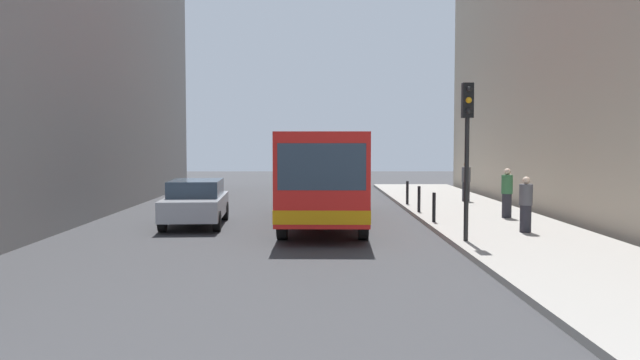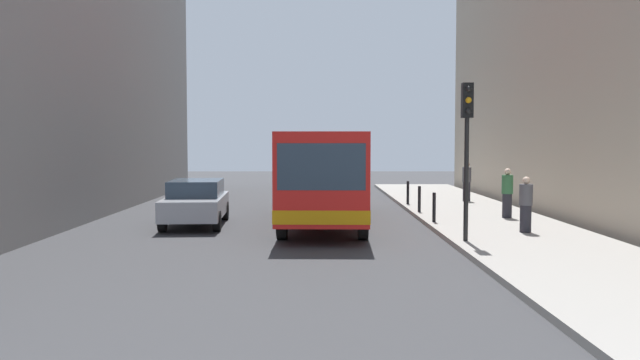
# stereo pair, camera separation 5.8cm
# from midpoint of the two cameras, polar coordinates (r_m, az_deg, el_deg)

# --- Properties ---
(ground_plane) EXTENTS (80.00, 80.00, 0.00)m
(ground_plane) POSITION_cam_midpoint_polar(r_m,az_deg,el_deg) (20.01, 0.58, -4.55)
(ground_plane) COLOR #38383A
(sidewalk) EXTENTS (4.40, 40.00, 0.15)m
(sidewalk) POSITION_cam_midpoint_polar(r_m,az_deg,el_deg) (20.82, 15.65, -4.16)
(sidewalk) COLOR #9E9991
(sidewalk) RESTS_ON ground
(bus) EXTENTS (2.86, 11.09, 3.00)m
(bus) POSITION_cam_midpoint_polar(r_m,az_deg,el_deg) (22.51, 0.33, 0.75)
(bus) COLOR red
(bus) RESTS_ON ground
(car_beside_bus) EXTENTS (2.05, 4.49, 1.48)m
(car_beside_bus) POSITION_cam_midpoint_polar(r_m,az_deg,el_deg) (22.04, -10.66, -1.82)
(car_beside_bus) COLOR #A5A8AD
(car_beside_bus) RESTS_ON ground
(traffic_light) EXTENTS (0.28, 0.33, 4.10)m
(traffic_light) POSITION_cam_midpoint_polar(r_m,az_deg,el_deg) (17.62, 12.41, 4.09)
(traffic_light) COLOR black
(traffic_light) RESTS_ON sidewalk
(bollard_near) EXTENTS (0.11, 0.11, 0.95)m
(bollard_near) POSITION_cam_midpoint_polar(r_m,az_deg,el_deg) (21.68, 9.66, -2.32)
(bollard_near) COLOR black
(bollard_near) RESTS_ON sidewalk
(bollard_mid) EXTENTS (0.11, 0.11, 0.95)m
(bollard_mid) POSITION_cam_midpoint_polar(r_m,az_deg,el_deg) (24.64, 8.41, -1.63)
(bollard_mid) COLOR black
(bollard_mid) RESTS_ON sidewalk
(bollard_far) EXTENTS (0.11, 0.11, 0.95)m
(bollard_far) POSITION_cam_midpoint_polar(r_m,az_deg,el_deg) (27.62, 7.43, -1.08)
(bollard_far) COLOR black
(bollard_far) RESTS_ON sidewalk
(pedestrian_near_signal) EXTENTS (0.38, 0.38, 1.59)m
(pedestrian_near_signal) POSITION_cam_midpoint_polar(r_m,az_deg,el_deg) (19.83, 17.13, -2.04)
(pedestrian_near_signal) COLOR #26262D
(pedestrian_near_signal) RESTS_ON sidewalk
(pedestrian_mid_sidewalk) EXTENTS (0.38, 0.38, 1.68)m
(pedestrian_mid_sidewalk) POSITION_cam_midpoint_polar(r_m,az_deg,el_deg) (23.38, 15.65, -1.09)
(pedestrian_mid_sidewalk) COLOR #26262D
(pedestrian_mid_sidewalk) RESTS_ON sidewalk
(pedestrian_far_sidewalk) EXTENTS (0.38, 0.38, 1.70)m
(pedestrian_far_sidewalk) POSITION_cam_midpoint_polar(r_m,az_deg,el_deg) (29.33, 12.35, -0.14)
(pedestrian_far_sidewalk) COLOR #26262D
(pedestrian_far_sidewalk) RESTS_ON sidewalk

